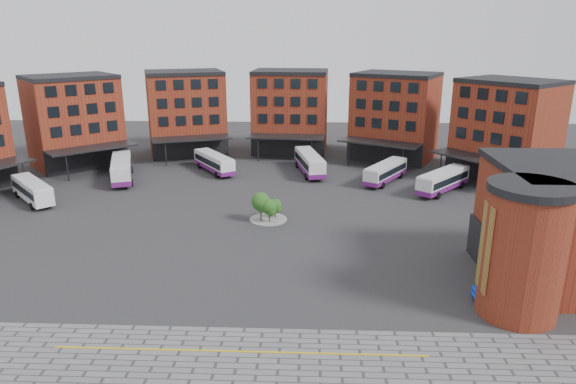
{
  "coord_description": "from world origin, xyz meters",
  "views": [
    {
      "loc": [
        6.6,
        -44.37,
        21.22
      ],
      "look_at": [
        4.39,
        10.29,
        4.0
      ],
      "focal_mm": 32.0,
      "sensor_mm": 36.0,
      "label": 1
    }
  ],
  "objects_px": {
    "tree_island": "(267,206)",
    "bus_a": "(32,189)",
    "bus_b": "(122,168)",
    "bus_d": "(310,162)",
    "bus_f": "(443,180)",
    "blue_car": "(501,294)",
    "bus_e": "(386,172)",
    "bus_c": "(214,162)"
  },
  "relations": [
    {
      "from": "bus_b",
      "to": "bus_e",
      "type": "bearing_deg",
      "value": -17.82
    },
    {
      "from": "bus_f",
      "to": "blue_car",
      "type": "xyz_separation_m",
      "value": [
        -2.69,
        -30.37,
        -0.88
      ]
    },
    {
      "from": "bus_b",
      "to": "bus_d",
      "type": "bearing_deg",
      "value": -8.45
    },
    {
      "from": "bus_b",
      "to": "bus_e",
      "type": "height_order",
      "value": "bus_b"
    },
    {
      "from": "bus_d",
      "to": "bus_e",
      "type": "relative_size",
      "value": 1.18
    },
    {
      "from": "bus_c",
      "to": "blue_car",
      "type": "bearing_deg",
      "value": -86.86
    },
    {
      "from": "blue_car",
      "to": "tree_island",
      "type": "bearing_deg",
      "value": 48.12
    },
    {
      "from": "bus_c",
      "to": "bus_e",
      "type": "height_order",
      "value": "bus_c"
    },
    {
      "from": "bus_b",
      "to": "bus_d",
      "type": "relative_size",
      "value": 1.03
    },
    {
      "from": "tree_island",
      "to": "bus_a",
      "type": "height_order",
      "value": "tree_island"
    },
    {
      "from": "tree_island",
      "to": "bus_c",
      "type": "bearing_deg",
      "value": 114.9
    },
    {
      "from": "bus_a",
      "to": "bus_c",
      "type": "xyz_separation_m",
      "value": [
        20.88,
        15.58,
        -0.12
      ]
    },
    {
      "from": "bus_c",
      "to": "bus_e",
      "type": "relative_size",
      "value": 1.0
    },
    {
      "from": "blue_car",
      "to": "bus_f",
      "type": "bearing_deg",
      "value": -5.97
    },
    {
      "from": "bus_b",
      "to": "blue_car",
      "type": "xyz_separation_m",
      "value": [
        43.45,
        -34.32,
        -1.05
      ]
    },
    {
      "from": "bus_c",
      "to": "bus_f",
      "type": "relative_size",
      "value": 1.03
    },
    {
      "from": "bus_d",
      "to": "blue_car",
      "type": "height_order",
      "value": "bus_d"
    },
    {
      "from": "bus_d",
      "to": "bus_a",
      "type": "bearing_deg",
      "value": -169.07
    },
    {
      "from": "bus_c",
      "to": "bus_e",
      "type": "xyz_separation_m",
      "value": [
        26.09,
        -4.6,
        -0.03
      ]
    },
    {
      "from": "tree_island",
      "to": "bus_d",
      "type": "height_order",
      "value": "tree_island"
    },
    {
      "from": "tree_island",
      "to": "blue_car",
      "type": "distance_m",
      "value": 27.31
    },
    {
      "from": "tree_island",
      "to": "bus_b",
      "type": "bearing_deg",
      "value": 144.28
    },
    {
      "from": "bus_a",
      "to": "bus_b",
      "type": "relative_size",
      "value": 0.74
    },
    {
      "from": "tree_island",
      "to": "bus_a",
      "type": "distance_m",
      "value": 31.45
    },
    {
      "from": "tree_island",
      "to": "blue_car",
      "type": "xyz_separation_m",
      "value": [
        20.6,
        -17.89,
        -1.13
      ]
    },
    {
      "from": "bus_e",
      "to": "bus_f",
      "type": "relative_size",
      "value": 1.03
    },
    {
      "from": "bus_e",
      "to": "bus_c",
      "type": "bearing_deg",
      "value": -157.19
    },
    {
      "from": "bus_c",
      "to": "bus_d",
      "type": "height_order",
      "value": "bus_d"
    },
    {
      "from": "tree_island",
      "to": "bus_a",
      "type": "relative_size",
      "value": 0.5
    },
    {
      "from": "bus_f",
      "to": "bus_b",
      "type": "bearing_deg",
      "value": -143.12
    },
    {
      "from": "blue_car",
      "to": "bus_a",
      "type": "bearing_deg",
      "value": 64.23
    },
    {
      "from": "bus_b",
      "to": "bus_d",
      "type": "xyz_separation_m",
      "value": [
        27.8,
        4.97,
        -0.07
      ]
    },
    {
      "from": "bus_a",
      "to": "bus_b",
      "type": "xyz_separation_m",
      "value": [
        8.03,
        10.46,
        0.1
      ]
    },
    {
      "from": "tree_island",
      "to": "bus_a",
      "type": "xyz_separation_m",
      "value": [
        -30.88,
        5.97,
        -0.18
      ]
    },
    {
      "from": "bus_b",
      "to": "bus_c",
      "type": "height_order",
      "value": "bus_b"
    },
    {
      "from": "bus_c",
      "to": "blue_car",
      "type": "height_order",
      "value": "bus_c"
    },
    {
      "from": "tree_island",
      "to": "bus_c",
      "type": "height_order",
      "value": "tree_island"
    },
    {
      "from": "bus_b",
      "to": "bus_d",
      "type": "height_order",
      "value": "bus_b"
    },
    {
      "from": "tree_island",
      "to": "blue_car",
      "type": "relative_size",
      "value": 0.98
    },
    {
      "from": "bus_c",
      "to": "bus_e",
      "type": "distance_m",
      "value": 26.49
    },
    {
      "from": "bus_f",
      "to": "tree_island",
      "type": "bearing_deg",
      "value": -110.05
    },
    {
      "from": "bus_d",
      "to": "bus_f",
      "type": "height_order",
      "value": "bus_d"
    }
  ]
}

